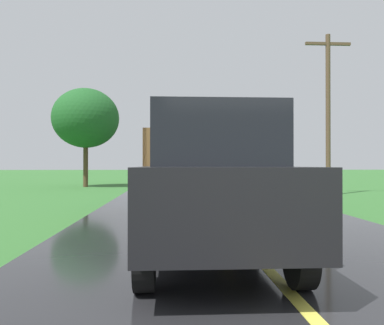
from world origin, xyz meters
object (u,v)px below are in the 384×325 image
(banana_truck_near, at_px, (189,159))
(following_car, at_px, (210,184))
(banana_truck_far, at_px, (175,163))
(utility_pole_roadside, at_px, (328,108))
(roadside_tree_near_left, at_px, (86,118))

(banana_truck_near, distance_m, following_car, 6.66)
(banana_truck_near, bearing_deg, banana_truck_far, 90.86)
(banana_truck_far, bearing_deg, banana_truck_near, -89.14)
(utility_pole_roadside, relative_size, following_car, 1.70)
(banana_truck_near, height_order, utility_pole_roadside, utility_pole_roadside)
(banana_truck_near, xyz_separation_m, roadside_tree_near_left, (-5.62, 11.59, 2.62))
(utility_pole_roadside, xyz_separation_m, following_car, (-6.27, -11.21, -2.69))
(banana_truck_far, xyz_separation_m, utility_pole_roadside, (6.47, -10.69, 2.29))
(utility_pole_roadside, bearing_deg, roadside_tree_near_left, 149.38)
(banana_truck_near, bearing_deg, following_car, -90.18)
(banana_truck_near, xyz_separation_m, banana_truck_far, (-0.23, 15.26, -0.01))
(roadside_tree_near_left, bearing_deg, banana_truck_near, -64.12)
(roadside_tree_near_left, relative_size, following_car, 1.43)
(utility_pole_roadside, xyz_separation_m, roadside_tree_near_left, (-11.87, 7.02, 0.34))
(following_car, bearing_deg, banana_truck_near, 89.82)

